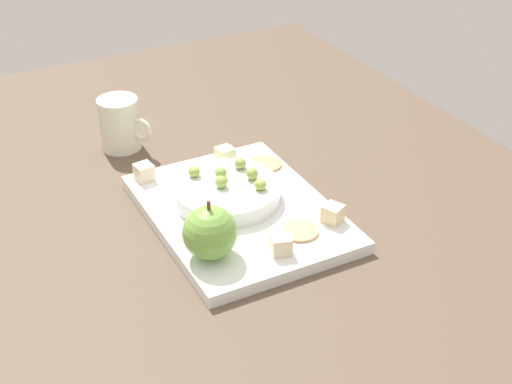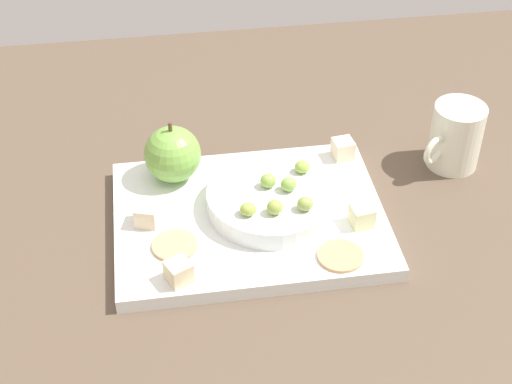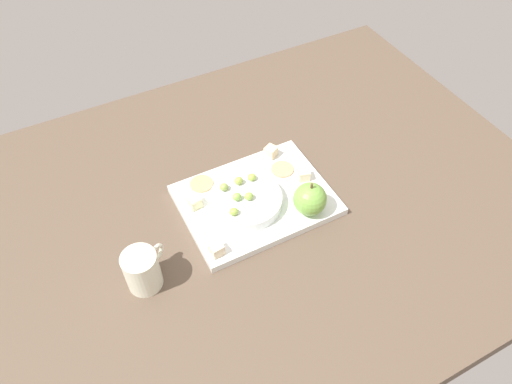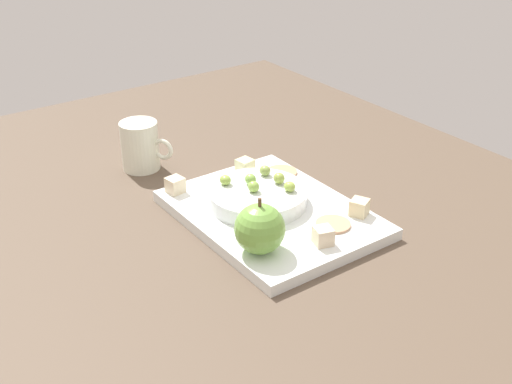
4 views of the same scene
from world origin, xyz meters
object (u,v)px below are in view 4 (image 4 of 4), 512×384
Objects in this scene: cheese_cube_0 at (359,207)px; grape_3 at (250,179)px; cheese_cube_1 at (245,166)px; cheese_cube_2 at (324,236)px; apple_whole at (260,229)px; grape_2 at (279,178)px; grape_4 at (254,187)px; cracker_1 at (282,172)px; grape_0 at (265,171)px; grape_5 at (225,180)px; cup at (141,146)px; platter at (270,215)px; serving_dish at (257,196)px; grape_1 at (290,187)px; cracker_0 at (333,224)px; cheese_cube_3 at (175,185)px.

grape_3 reaches higher than cheese_cube_0.
cheese_cube_1 and cheese_cube_2 have the same top height.
apple_whole is 2.81× the size of cheese_cube_2.
grape_2 and grape_4 have the same top height.
cracker_1 is (21.43, -8.93, -1.08)cm from cheese_cube_2.
grape_3 is (2.37, 3.93, -0.01)cm from grape_2.
grape_5 is (1.07, 7.07, -0.07)cm from grape_0.
cracker_1 is 26.04cm from cup.
grape_5 is at bearing 98.59° from cracker_1.
cup is at bearing 15.25° from platter.
grape_1 is at bearing -131.93° from serving_dish.
grape_4 is (11.90, 6.21, 3.22)cm from cracker_0.
apple_whole is 16.14cm from grape_2.
apple_whole is at bearing 135.12° from cracker_1.
grape_4 is (0.03, 4.99, -0.02)cm from grape_2.
cup reaches higher than grape_1.
grape_5 is at bearing 40.07° from cheese_cube_0.
apple_whole is at bearing 136.24° from platter.
serving_dish is at bearing 176.79° from grape_3.
platter is 16.73× the size of grape_2.
grape_2 is 0.21× the size of cup.
platter is 29.79cm from cup.
grape_1 is at bearing 38.51° from cheese_cube_0.
serving_dish is 6.13× the size of cheese_cube_2.
cup is (37.04, -0.37, -0.96)cm from apple_whole.
cup is at bearing 17.62° from grape_3.
grape_2 reaches higher than cheese_cube_0.
grape_3 is (5.45, 3.65, 0.10)cm from grape_1.
apple_whole is 1.36× the size of cracker_0.
serving_dish is 26.81cm from cup.
apple_whole is at bearing 145.50° from serving_dish.
cheese_cube_3 is 1.32× the size of grape_0.
grape_0 is 25.13cm from cup.
grape_1 and grape_5 have the same top height.
cracker_1 is at bearing -57.11° from serving_dish.
cracker_0 is 2.72× the size of grape_1.
cheese_cube_0 reaches higher than platter.
platter is 12.69× the size of cheese_cube_0.
cracker_0 is 2.72× the size of grape_2.
cheese_cube_1 is 9.45cm from grape_3.
cheese_cube_0 is 1.32× the size of grape_5.
cheese_cube_1 is (21.41, -12.38, -2.32)cm from apple_whole.
grape_1 reaches higher than cheese_cube_1.
grape_0 reaches higher than serving_dish.
cup is (37.90, 12.66, 2.44)cm from cracker_0.
grape_0 is at bearing -53.66° from grape_4.
apple_whole is 2.81× the size of cheese_cube_1.
apple_whole is 3.70× the size of grape_2.
cheese_cube_3 is 19.15cm from grape_1.
serving_dish reaches higher than platter.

